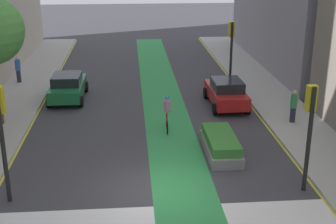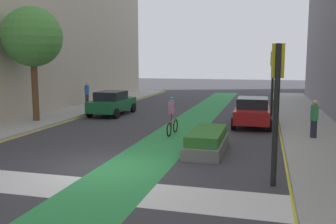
% 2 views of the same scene
% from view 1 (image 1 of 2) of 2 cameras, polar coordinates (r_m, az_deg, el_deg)
% --- Properties ---
extents(ground_plane, '(120.00, 120.00, 0.00)m').
position_cam_1_polar(ground_plane, '(17.68, -1.42, -9.61)').
color(ground_plane, '#38383D').
extents(bike_lane_paint, '(2.40, 60.00, 0.01)m').
position_cam_1_polar(bike_lane_paint, '(17.75, 1.94, -9.46)').
color(bike_lane_paint, '#2D8C47').
rests_on(bike_lane_paint, ground_plane).
extents(crosswalk_band, '(12.00, 1.80, 0.01)m').
position_cam_1_polar(crosswalk_band, '(15.96, -0.98, -13.10)').
color(crosswalk_band, silver).
rests_on(crosswalk_band, ground_plane).
extents(curb_stripe_right, '(0.16, 60.00, 0.01)m').
position_cam_1_polar(curb_stripe_right, '(18.94, 17.23, -8.44)').
color(curb_stripe_right, yellow).
rests_on(curb_stripe_right, ground_plane).
extents(traffic_signal_near_right, '(0.35, 0.52, 4.03)m').
position_cam_1_polar(traffic_signal_near_right, '(17.41, 16.95, -0.72)').
color(traffic_signal_near_right, black).
rests_on(traffic_signal_near_right, ground_plane).
extents(traffic_signal_near_left, '(0.35, 0.52, 4.23)m').
position_cam_1_polar(traffic_signal_near_left, '(16.85, -19.74, -1.22)').
color(traffic_signal_near_left, black).
rests_on(traffic_signal_near_left, ground_plane).
extents(traffic_signal_far_right, '(0.35, 0.52, 4.14)m').
position_cam_1_polar(traffic_signal_far_right, '(30.26, 7.74, 8.56)').
color(traffic_signal_far_right, black).
rests_on(traffic_signal_far_right, ground_plane).
extents(car_red_right_far, '(2.07, 4.22, 1.57)m').
position_cam_1_polar(car_red_right_far, '(26.64, 7.13, 2.38)').
color(car_red_right_far, '#A51919').
rests_on(car_red_right_far, ground_plane).
extents(car_green_left_far, '(2.08, 4.23, 1.57)m').
position_cam_1_polar(car_green_left_far, '(28.20, -12.15, 3.06)').
color(car_green_left_far, '#196033').
rests_on(car_green_left_far, ground_plane).
extents(cyclist_in_lane, '(0.32, 1.73, 1.86)m').
position_cam_1_polar(cyclist_in_lane, '(22.78, -0.11, -0.02)').
color(cyclist_in_lane, black).
rests_on(cyclist_in_lane, ground_plane).
extents(pedestrian_sidewalk_right_a, '(0.34, 0.34, 1.68)m').
position_cam_1_polar(pedestrian_sidewalk_right_a, '(24.41, 15.09, 0.72)').
color(pedestrian_sidewalk_right_a, '#262638').
rests_on(pedestrian_sidewalk_right_a, sidewalk_right).
extents(pedestrian_sidewalk_left_a, '(0.34, 0.34, 1.73)m').
position_cam_1_polar(pedestrian_sidewalk_left_a, '(32.15, -17.86, 5.01)').
color(pedestrian_sidewalk_left_a, '#262638').
rests_on(pedestrian_sidewalk_left_a, sidewalk_left).
extents(median_planter, '(1.36, 3.48, 0.85)m').
position_cam_1_polar(median_planter, '(20.67, 6.47, -3.96)').
color(median_planter, slate).
rests_on(median_planter, ground_plane).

